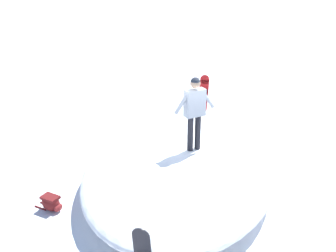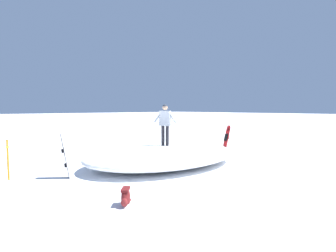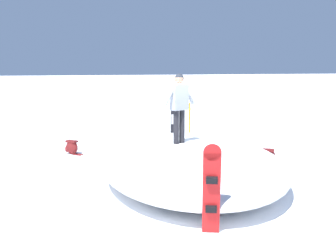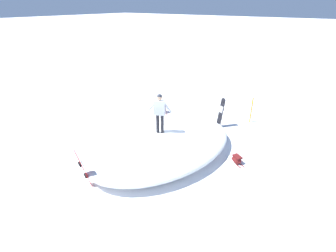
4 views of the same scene
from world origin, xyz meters
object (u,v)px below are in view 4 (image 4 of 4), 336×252
object	(u,v)px
snowboard_primary_upright	(221,112)
snowboarder_standing	(160,110)
snowboard_secondary_upright	(82,168)
backpack_far	(164,109)
backpack_near	(237,159)
trail_marker_pole	(251,109)

from	to	relation	value
snowboard_primary_upright	snowboarder_standing	bearing A→B (deg)	73.99
snowboard_secondary_upright	backpack_far	bearing A→B (deg)	-75.66
snowboard_primary_upright	backpack_near	bearing A→B (deg)	127.06
snowboard_primary_upright	snowboard_secondary_upright	xyz separation A→B (m)	(1.74, 7.49, 0.02)
snowboarder_standing	snowboard_primary_upright	bearing A→B (deg)	-106.01
snowboard_secondary_upright	backpack_near	bearing A→B (deg)	-129.13
snowboard_secondary_upright	backpack_far	distance (m)	7.55
snowboard_primary_upright	backpack_near	world-z (taller)	snowboard_primary_upright
snowboarder_standing	snowboard_secondary_upright	xyz separation A→B (m)	(0.63, 3.64, -1.13)
backpack_far	snowboard_secondary_upright	bearing A→B (deg)	104.34
trail_marker_pole	snowboarder_standing	bearing A→B (deg)	67.60
snowboard_secondary_upright	snowboarder_standing	bearing A→B (deg)	-99.84
snowboarder_standing	backpack_far	size ratio (longest dim) A/B	2.96
backpack_far	trail_marker_pole	bearing A→B (deg)	-159.87
snowboard_primary_upright	trail_marker_pole	bearing A→B (deg)	-126.05
snowboard_secondary_upright	backpack_far	xyz separation A→B (m)	(1.86, -7.29, -0.61)
backpack_near	trail_marker_pole	world-z (taller)	trail_marker_pole
snowboard_primary_upright	backpack_far	bearing A→B (deg)	3.17
backpack_far	trail_marker_pole	size ratio (longest dim) A/B	0.42
snowboarder_standing	trail_marker_pole	xyz separation A→B (m)	(-2.22, -5.38, -1.22)
snowboard_primary_upright	backpack_near	size ratio (longest dim) A/B	2.32
snowboarder_standing	trail_marker_pole	distance (m)	5.94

